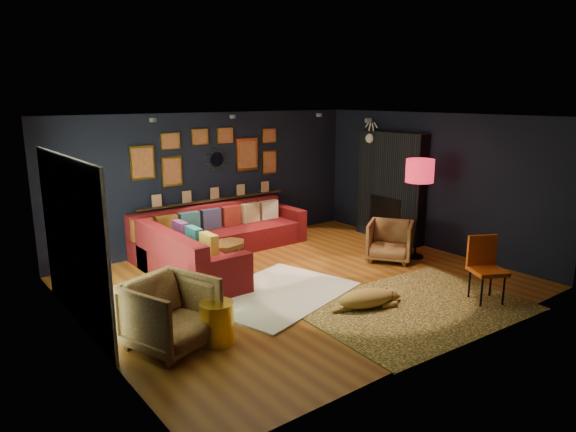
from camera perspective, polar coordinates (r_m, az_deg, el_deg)
floor at (r=8.26m, az=1.31°, el=-7.38°), size 6.50×6.50×0.00m
room_walls at (r=7.84m, az=1.37°, el=3.59°), size 6.50×6.50×6.50m
sectional at (r=9.27m, az=-8.69°, el=-3.11°), size 3.41×2.69×0.86m
ledge at (r=10.16m, az=-8.16°, el=1.82°), size 3.20×0.12×0.04m
gallery_wall at (r=10.05m, az=-8.49°, el=6.81°), size 3.15×0.04×1.02m
sunburst_mirror at (r=10.12m, az=-7.92°, el=6.25°), size 0.47×0.16×0.47m
fireplace at (r=10.70m, az=11.32°, el=2.83°), size 0.31×1.60×2.20m
deer_head at (r=10.94m, az=9.74°, el=8.56°), size 0.50×0.28×0.45m
sliding_door at (r=7.06m, az=-22.79°, el=-2.66°), size 0.06×2.80×2.20m
ceiling_spots at (r=8.38m, az=-2.08°, el=10.85°), size 3.30×2.50×0.06m
shag_rug at (r=7.77m, az=-1.24°, el=-8.63°), size 2.61×2.19×0.03m
leopard_rug at (r=7.51m, az=14.01°, el=-9.89°), size 3.16×2.34×0.02m
coffee_table at (r=8.95m, az=-6.96°, el=-3.46°), size 0.91×0.76×0.40m
pouf at (r=8.67m, az=-11.37°, el=-5.19°), size 0.53×0.53×0.35m
armchair_left at (r=6.24m, az=-12.95°, el=-10.18°), size 1.13×1.09×0.92m
armchair_right at (r=9.41m, az=11.27°, el=-2.53°), size 1.02×1.03×0.79m
gold_stool at (r=6.32m, az=-7.90°, el=-11.67°), size 0.41×0.41×0.51m
orange_chair at (r=7.92m, az=21.06°, el=-4.90°), size 0.61×0.61×0.95m
floor_lamp at (r=9.43m, az=14.41°, el=4.47°), size 0.50×0.50×1.82m
dog at (r=7.31m, az=8.69°, el=-8.67°), size 1.26×0.87×0.36m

